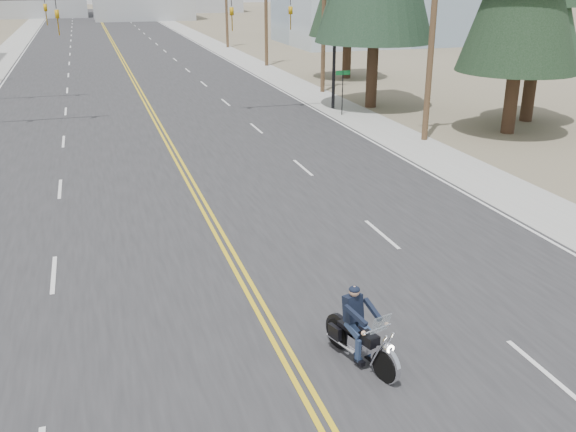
% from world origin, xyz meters
% --- Properties ---
extents(road, '(20.00, 200.00, 0.01)m').
position_xyz_m(road, '(0.00, 70.00, 0.01)').
color(road, '#303033').
rests_on(road, ground).
extents(sidewalk_left, '(3.00, 200.00, 0.01)m').
position_xyz_m(sidewalk_left, '(-11.50, 70.00, 0.01)').
color(sidewalk_left, '#A5A5A0').
rests_on(sidewalk_left, ground).
extents(sidewalk_right, '(3.00, 200.00, 0.01)m').
position_xyz_m(sidewalk_right, '(11.50, 70.00, 0.01)').
color(sidewalk_right, '#A5A5A0').
rests_on(sidewalk_right, ground).
extents(traffic_mast_right, '(7.10, 0.26, 7.00)m').
position_xyz_m(traffic_mast_right, '(8.98, 32.00, 4.94)').
color(traffic_mast_right, black).
rests_on(traffic_mast_right, ground).
extents(street_sign, '(0.90, 0.06, 2.62)m').
position_xyz_m(street_sign, '(10.80, 30.00, 1.80)').
color(street_sign, black).
rests_on(street_sign, ground).
extents(utility_pole_b, '(2.20, 0.30, 11.50)m').
position_xyz_m(utility_pole_b, '(12.50, 23.00, 5.98)').
color(utility_pole_b, brown).
rests_on(utility_pole_b, ground).
extents(utility_pole_c, '(2.20, 0.30, 11.00)m').
position_xyz_m(utility_pole_c, '(12.50, 38.00, 5.73)').
color(utility_pole_c, brown).
rests_on(utility_pole_c, ground).
extents(motorcyclist, '(1.52, 2.37, 1.71)m').
position_xyz_m(motorcyclist, '(1.45, 5.49, 0.86)').
color(motorcyclist, black).
rests_on(motorcyclist, ground).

